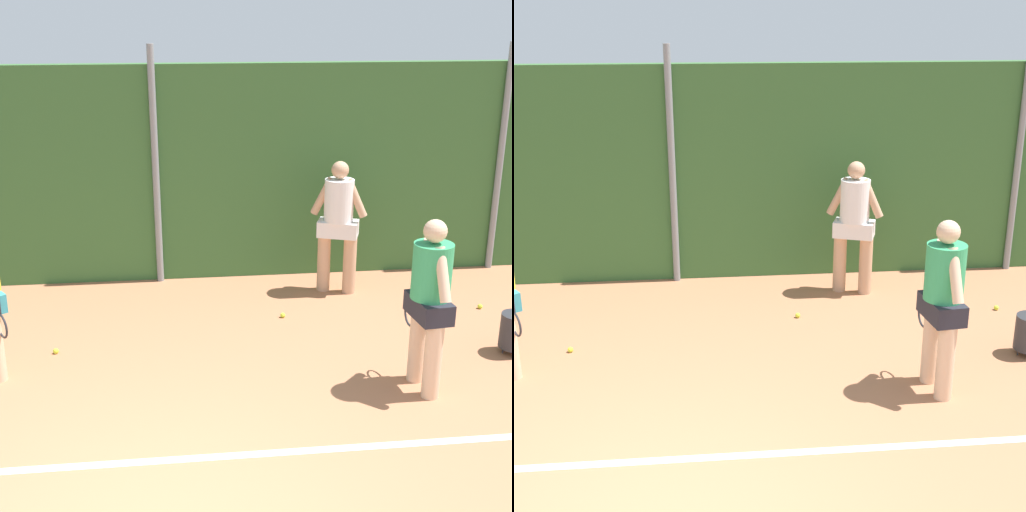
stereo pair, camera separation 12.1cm
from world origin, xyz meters
TOP-DOWN VIEW (x-y plane):
  - ground_plane at (0.00, 1.70)m, footprint 27.66×27.66m
  - hedge_fence_backdrop at (0.00, 5.81)m, footprint 17.98×0.25m
  - fence_post_center at (0.00, 5.63)m, footprint 0.10×0.10m
  - fence_post_right at (5.19, 5.63)m, footprint 0.10×0.10m
  - court_baseline_paint at (0.00, 1.03)m, footprint 13.14×0.10m
  - player_foreground_near at (2.87, 2.05)m, footprint 0.41×0.86m
  - player_backcourt_far at (2.54, 4.92)m, footprint 0.77×0.51m
  - tennis_ball_3 at (1.64, 4.07)m, footprint 0.07×0.07m
  - tennis_ball_5 at (4.38, 4.05)m, footprint 0.07×0.07m
  - tennis_ball_7 at (-1.23, 3.34)m, footprint 0.07×0.07m

SIDE VIEW (x-z plane):
  - ground_plane at x=0.00m, z-range 0.00..0.00m
  - court_baseline_paint at x=0.00m, z-range 0.00..0.01m
  - tennis_ball_3 at x=1.64m, z-range 0.00..0.07m
  - tennis_ball_5 at x=4.38m, z-range 0.00..0.07m
  - tennis_ball_7 at x=-1.23m, z-range 0.00..0.07m
  - player_foreground_near at x=2.87m, z-range 0.12..2.03m
  - player_backcourt_far at x=2.54m, z-range 0.12..2.04m
  - hedge_fence_backdrop at x=0.00m, z-range 0.00..3.18m
  - fence_post_center at x=0.00m, z-range 0.00..3.46m
  - fence_post_right at x=5.19m, z-range 0.00..3.46m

